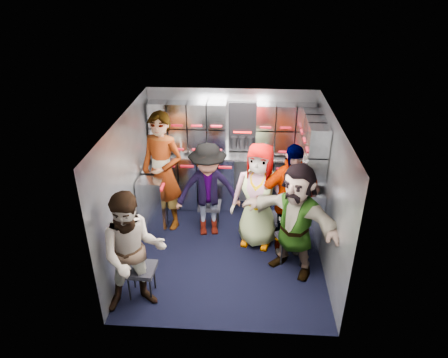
# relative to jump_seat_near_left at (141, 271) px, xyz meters

# --- Properties ---
(floor) EXTENTS (3.00, 3.00, 0.00)m
(floor) POSITION_rel_jump_seat_near_left_xyz_m (1.05, 0.96, -0.39)
(floor) COLOR black
(floor) RESTS_ON ground
(wall_back) EXTENTS (2.80, 0.04, 2.10)m
(wall_back) POSITION_rel_jump_seat_near_left_xyz_m (1.05, 2.46, 0.66)
(wall_back) COLOR gray
(wall_back) RESTS_ON ground
(wall_left) EXTENTS (0.04, 3.00, 2.10)m
(wall_left) POSITION_rel_jump_seat_near_left_xyz_m (-0.35, 0.96, 0.66)
(wall_left) COLOR gray
(wall_left) RESTS_ON ground
(wall_right) EXTENTS (0.04, 3.00, 2.10)m
(wall_right) POSITION_rel_jump_seat_near_left_xyz_m (2.45, 0.96, 0.66)
(wall_right) COLOR gray
(wall_right) RESTS_ON ground
(ceiling) EXTENTS (2.80, 3.00, 0.02)m
(ceiling) POSITION_rel_jump_seat_near_left_xyz_m (1.05, 0.96, 1.71)
(ceiling) COLOR silver
(ceiling) RESTS_ON wall_back
(cart_bank_back) EXTENTS (2.68, 0.38, 0.99)m
(cart_bank_back) POSITION_rel_jump_seat_near_left_xyz_m (1.05, 2.25, 0.10)
(cart_bank_back) COLOR #979EA6
(cart_bank_back) RESTS_ON ground
(cart_bank_left) EXTENTS (0.38, 0.76, 0.99)m
(cart_bank_left) POSITION_rel_jump_seat_near_left_xyz_m (-0.14, 1.52, 0.10)
(cart_bank_left) COLOR #979EA6
(cart_bank_left) RESTS_ON ground
(counter) EXTENTS (2.68, 0.42, 0.03)m
(counter) POSITION_rel_jump_seat_near_left_xyz_m (1.05, 2.25, 0.62)
(counter) COLOR silver
(counter) RESTS_ON cart_bank_back
(locker_bank_back) EXTENTS (2.68, 0.28, 0.82)m
(locker_bank_back) POSITION_rel_jump_seat_near_left_xyz_m (1.05, 2.31, 1.10)
(locker_bank_back) COLOR #979EA6
(locker_bank_back) RESTS_ON wall_back
(locker_bank_right) EXTENTS (0.28, 1.00, 0.82)m
(locker_bank_right) POSITION_rel_jump_seat_near_left_xyz_m (2.30, 1.66, 1.10)
(locker_bank_right) COLOR #979EA6
(locker_bank_right) RESTS_ON wall_right
(right_cabinet) EXTENTS (0.28, 1.20, 1.00)m
(right_cabinet) POSITION_rel_jump_seat_near_left_xyz_m (2.30, 1.56, 0.11)
(right_cabinet) COLOR #979EA6
(right_cabinet) RESTS_ON ground
(coffee_niche) EXTENTS (0.46, 0.16, 0.84)m
(coffee_niche) POSITION_rel_jump_seat_near_left_xyz_m (1.23, 2.37, 1.08)
(coffee_niche) COLOR black
(coffee_niche) RESTS_ON wall_back
(red_latch_strip) EXTENTS (2.60, 0.02, 0.03)m
(red_latch_strip) POSITION_rel_jump_seat_near_left_xyz_m (1.05, 2.05, 0.49)
(red_latch_strip) COLOR #A40B17
(red_latch_strip) RESTS_ON cart_bank_back
(jump_seat_near_left) EXTENTS (0.39, 0.37, 0.44)m
(jump_seat_near_left) POSITION_rel_jump_seat_near_left_xyz_m (0.00, 0.00, 0.00)
(jump_seat_near_left) COLOR black
(jump_seat_near_left) RESTS_ON ground
(jump_seat_mid_left) EXTENTS (0.36, 0.34, 0.42)m
(jump_seat_mid_left) POSITION_rel_jump_seat_near_left_xyz_m (0.73, 1.63, -0.02)
(jump_seat_mid_left) COLOR black
(jump_seat_mid_left) RESTS_ON ground
(jump_seat_center) EXTENTS (0.43, 0.41, 0.48)m
(jump_seat_center) POSITION_rel_jump_seat_near_left_xyz_m (1.50, 1.41, 0.03)
(jump_seat_center) COLOR black
(jump_seat_center) RESTS_ON ground
(jump_seat_mid_right) EXTENTS (0.42, 0.40, 0.46)m
(jump_seat_mid_right) POSITION_rel_jump_seat_near_left_xyz_m (1.94, 1.27, 0.01)
(jump_seat_mid_right) COLOR black
(jump_seat_mid_right) RESTS_ON ground
(jump_seat_near_right) EXTENTS (0.48, 0.47, 0.44)m
(jump_seat_near_right) POSITION_rel_jump_seat_near_left_xyz_m (1.99, 0.81, -0.00)
(jump_seat_near_right) COLOR black
(jump_seat_near_right) RESTS_ON ground
(attendant_standing) EXTENTS (0.82, 0.67, 1.95)m
(attendant_standing) POSITION_rel_jump_seat_near_left_xyz_m (0.00, 1.63, 0.58)
(attendant_standing) COLOR black
(attendant_standing) RESTS_ON ground
(attendant_arc_a) EXTENTS (0.94, 0.83, 1.63)m
(attendant_arc_a) POSITION_rel_jump_seat_near_left_xyz_m (0.00, -0.18, 0.42)
(attendant_arc_a) COLOR black
(attendant_arc_a) RESTS_ON ground
(attendant_arc_b) EXTENTS (1.08, 0.73, 1.55)m
(attendant_arc_b) POSITION_rel_jump_seat_near_left_xyz_m (0.73, 1.45, 0.38)
(attendant_arc_b) COLOR black
(attendant_arc_b) RESTS_ON ground
(attendant_arc_c) EXTENTS (0.92, 0.72, 1.66)m
(attendant_arc_c) POSITION_rel_jump_seat_near_left_xyz_m (1.50, 1.23, 0.44)
(attendant_arc_c) COLOR black
(attendant_arc_c) RESTS_ON ground
(attendant_arc_d) EXTENTS (1.07, 0.57, 1.73)m
(attendant_arc_d) POSITION_rel_jump_seat_near_left_xyz_m (1.94, 1.09, 0.47)
(attendant_arc_d) COLOR black
(attendant_arc_d) RESTS_ON ground
(attendant_arc_e) EXTENTS (1.53, 1.29, 1.65)m
(attendant_arc_e) POSITION_rel_jump_seat_near_left_xyz_m (1.99, 0.63, 0.43)
(attendant_arc_e) COLOR black
(attendant_arc_e) RESTS_ON ground
(bottle_left) EXTENTS (0.07, 0.07, 0.26)m
(bottle_left) POSITION_rel_jump_seat_near_left_xyz_m (0.22, 2.20, 0.77)
(bottle_left) COLOR white
(bottle_left) RESTS_ON counter
(bottle_mid) EXTENTS (0.06, 0.06, 0.26)m
(bottle_mid) POSITION_rel_jump_seat_near_left_xyz_m (0.75, 2.20, 0.77)
(bottle_mid) COLOR white
(bottle_mid) RESTS_ON counter
(bottle_right) EXTENTS (0.07, 0.07, 0.26)m
(bottle_right) POSITION_rel_jump_seat_near_left_xyz_m (1.63, 2.20, 0.77)
(bottle_right) COLOR white
(bottle_right) RESTS_ON counter
(cup_left) EXTENTS (0.08, 0.08, 0.09)m
(cup_left) POSITION_rel_jump_seat_near_left_xyz_m (-0.08, 2.19, 0.68)
(cup_left) COLOR #C1B488
(cup_left) RESTS_ON counter
(cup_right) EXTENTS (0.07, 0.07, 0.09)m
(cup_right) POSITION_rel_jump_seat_near_left_xyz_m (2.08, 2.19, 0.68)
(cup_right) COLOR #C1B488
(cup_right) RESTS_ON counter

